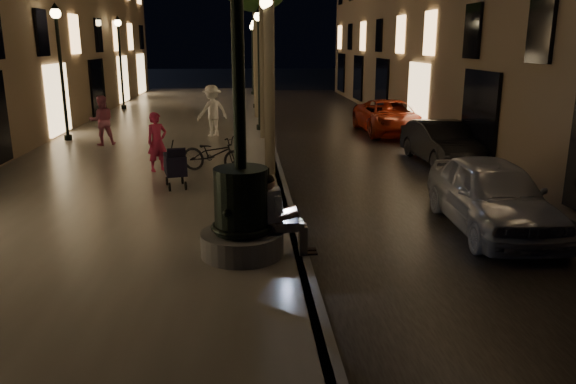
{
  "coord_description": "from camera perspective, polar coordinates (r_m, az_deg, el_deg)",
  "views": [
    {
      "loc": [
        -0.91,
        -6.96,
        3.69
      ],
      "look_at": [
        -0.15,
        3.0,
        1.01
      ],
      "focal_mm": 35.0,
      "sensor_mm": 36.0,
      "label": 1
    }
  ],
  "objects": [
    {
      "name": "bicycle",
      "position": [
        15.63,
        -7.55,
        3.86
      ],
      "size": [
        2.02,
        1.35,
        1.01
      ],
      "primitive_type": "imported",
      "rotation": [
        0.0,
        0.0,
        1.18
      ],
      "color": "black",
      "rests_on": "promenade"
    },
    {
      "name": "lamp_left_b",
      "position": [
        21.95,
        -22.18,
        12.75
      ],
      "size": [
        0.36,
        0.36,
        4.81
      ],
      "color": "black",
      "rests_on": "promenade"
    },
    {
      "name": "lamp_curb_c",
      "position": [
        30.97,
        -3.38,
        14.14
      ],
      "size": [
        0.36,
        0.36,
        4.81
      ],
      "color": "black",
      "rests_on": "promenade"
    },
    {
      "name": "lamp_curb_d",
      "position": [
        38.97,
        -3.62,
        14.31
      ],
      "size": [
        0.36,
        0.36,
        4.81
      ],
      "color": "black",
      "rests_on": "promenade"
    },
    {
      "name": "promenade",
      "position": [
        22.47,
        -12.31,
        5.47
      ],
      "size": [
        8.0,
        45.0,
        0.2
      ],
      "primitive_type": "cube",
      "color": "#67625B",
      "rests_on": "ground"
    },
    {
      "name": "lamp_curb_a",
      "position": [
        14.98,
        -2.12,
        13.26
      ],
      "size": [
        0.36,
        0.36,
        4.81
      ],
      "color": "black",
      "rests_on": "promenade"
    },
    {
      "name": "stroller",
      "position": [
        14.02,
        -11.38,
        2.75
      ],
      "size": [
        0.65,
        1.16,
        1.17
      ],
      "rotation": [
        0.0,
        0.0,
        0.23
      ],
      "color": "black",
      "rests_on": "promenade"
    },
    {
      "name": "lamp_curb_b",
      "position": [
        22.98,
        -2.97,
        13.86
      ],
      "size": [
        0.36,
        0.36,
        4.81
      ],
      "color": "black",
      "rests_on": "promenade"
    },
    {
      "name": "ground",
      "position": [
        22.29,
        -2.01,
        5.47
      ],
      "size": [
        120.0,
        120.0,
        0.0
      ],
      "primitive_type": "plane",
      "color": "black",
      "rests_on": "ground"
    },
    {
      "name": "pedestrian_red",
      "position": [
        15.98,
        -13.16,
        4.98
      ],
      "size": [
        0.71,
        0.67,
        1.63
      ],
      "primitive_type": "imported",
      "rotation": [
        0.0,
        0.0,
        0.63
      ],
      "color": "#CB2852",
      "rests_on": "promenade"
    },
    {
      "name": "pedestrian_white",
      "position": [
        21.67,
        -7.69,
        8.18
      ],
      "size": [
        1.44,
        1.24,
        1.93
      ],
      "primitive_type": "imported",
      "rotation": [
        0.0,
        0.0,
        3.67
      ],
      "color": "white",
      "rests_on": "promenade"
    },
    {
      "name": "fountain_lamppost",
      "position": [
        9.3,
        -4.78,
        -0.51
      ],
      "size": [
        1.4,
        1.4,
        5.21
      ],
      "color": "#59595B",
      "rests_on": "promenade"
    },
    {
      "name": "pedestrian_pink",
      "position": [
        20.62,
        -18.38,
        6.91
      ],
      "size": [
        1.0,
        0.88,
        1.71
      ],
      "primitive_type": "imported",
      "rotation": [
        0.0,
        0.0,
        3.47
      ],
      "color": "#D06E8E",
      "rests_on": "promenade"
    },
    {
      "name": "cobble_lane",
      "position": [
        22.61,
        5.64,
        5.57
      ],
      "size": [
        6.0,
        45.0,
        0.02
      ],
      "primitive_type": "cube",
      "color": "black",
      "rests_on": "ground"
    },
    {
      "name": "car_third",
      "position": [
        23.73,
        10.29,
        7.49
      ],
      "size": [
        2.33,
        4.95,
        1.37
      ],
      "primitive_type": "imported",
      "rotation": [
        0.0,
        0.0,
        0.01
      ],
      "color": "maroon",
      "rests_on": "ground"
    },
    {
      "name": "seated_man_laptop",
      "position": [
        9.39,
        -1.0,
        -2.09
      ],
      "size": [
        1.02,
        0.35,
        1.39
      ],
      "color": "tan",
      "rests_on": "promenade"
    },
    {
      "name": "lamp_left_c",
      "position": [
        31.64,
        -16.72,
        13.58
      ],
      "size": [
        0.36,
        0.36,
        4.81
      ],
      "color": "black",
      "rests_on": "promenade"
    },
    {
      "name": "car_front",
      "position": [
        11.96,
        20.01,
        -0.28
      ],
      "size": [
        1.91,
        4.33,
        1.45
      ],
      "primitive_type": "imported",
      "rotation": [
        0.0,
        0.0,
        -0.05
      ],
      "color": "#B6B8BE",
      "rests_on": "ground"
    },
    {
      "name": "car_second",
      "position": [
        18.2,
        15.34,
        4.86
      ],
      "size": [
        1.61,
        4.03,
        1.3
      ],
      "primitive_type": "imported",
      "rotation": [
        0.0,
        0.0,
        0.06
      ],
      "color": "black",
      "rests_on": "ground"
    },
    {
      "name": "curb_strip",
      "position": [
        22.27,
        -2.01,
        5.72
      ],
      "size": [
        0.25,
        45.0,
        0.2
      ],
      "primitive_type": "cube",
      "color": "#59595B",
      "rests_on": "ground"
    }
  ]
}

